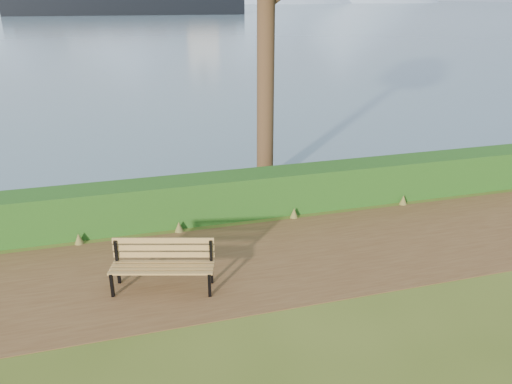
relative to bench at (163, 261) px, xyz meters
name	(u,v)px	position (x,y,z in m)	size (l,w,h in m)	color
ground	(252,270)	(1.66, 0.13, -0.52)	(140.00, 140.00, 0.00)	#3D5117
path	(248,262)	(1.66, 0.43, -0.51)	(40.00, 3.40, 0.01)	brown
hedge	(222,197)	(1.66, 2.73, -0.02)	(32.00, 0.85, 1.00)	#144814
water	(108,7)	(1.66, 260.13, -0.51)	(700.00, 510.00, 0.00)	slate
bench	(163,261)	(0.00, 0.00, 0.00)	(1.87, 1.00, 0.90)	black
cargo_ship	(136,4)	(8.52, 143.70, 2.38)	(64.27, 11.76, 19.44)	black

